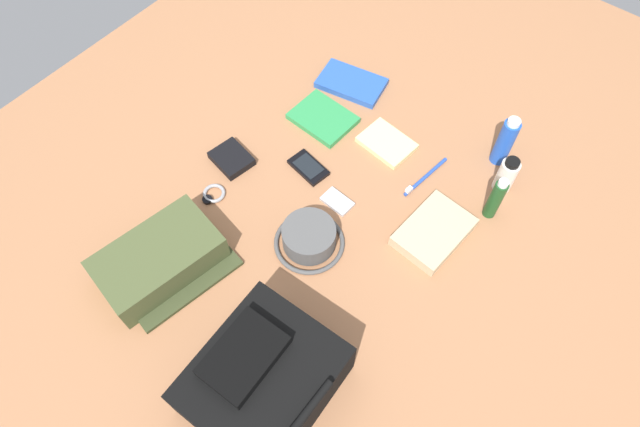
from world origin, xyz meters
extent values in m
cube|color=#A56D48|center=(0.00, 0.00, -0.01)|extent=(2.64, 2.02, 0.02)
cube|color=black|center=(0.42, 0.18, 0.07)|extent=(0.32, 0.28, 0.14)
cube|color=black|center=(0.42, 0.13, 0.15)|extent=(0.18, 0.13, 0.03)
cylinder|color=black|center=(0.42, 0.30, 0.15)|extent=(0.14, 0.02, 0.02)
cube|color=#47512D|center=(0.35, -0.23, 0.05)|extent=(0.33, 0.23, 0.09)
cube|color=#394124|center=(0.35, -0.13, 0.01)|extent=(0.29, 0.11, 0.01)
cylinder|color=#525252|center=(0.07, 0.02, 0.04)|extent=(0.14, 0.14, 0.06)
torus|color=#525252|center=(0.07, 0.02, 0.01)|extent=(0.18, 0.18, 0.01)
cylinder|color=blue|center=(-0.48, 0.27, 0.08)|extent=(0.05, 0.05, 0.15)
cylinder|color=silver|center=(-0.48, 0.27, 0.16)|extent=(0.03, 0.03, 0.01)
cylinder|color=white|center=(-0.40, 0.32, 0.05)|extent=(0.05, 0.05, 0.11)
cylinder|color=black|center=(-0.40, 0.32, 0.11)|extent=(0.04, 0.04, 0.01)
cylinder|color=#19471E|center=(-0.30, 0.34, 0.07)|extent=(0.03, 0.03, 0.14)
cylinder|color=silver|center=(-0.30, 0.34, 0.14)|extent=(0.03, 0.03, 0.01)
cube|color=blue|center=(-0.45, -0.23, 0.01)|extent=(0.16, 0.22, 0.02)
cube|color=white|center=(-0.45, -0.23, 0.01)|extent=(0.15, 0.21, 0.01)
cube|color=#2D934C|center=(-0.28, -0.21, 0.01)|extent=(0.15, 0.18, 0.02)
cube|color=white|center=(-0.28, -0.21, 0.01)|extent=(0.14, 0.18, 0.01)
cube|color=black|center=(-0.11, -0.13, 0.01)|extent=(0.08, 0.12, 0.01)
cube|color=black|center=(-0.11, -0.13, 0.01)|extent=(0.06, 0.09, 0.00)
cube|color=#B7B7BC|center=(-0.08, 0.00, 0.01)|extent=(0.06, 0.09, 0.01)
cylinder|color=silver|center=(-0.08, -0.02, 0.01)|extent=(0.03, 0.03, 0.00)
torus|color=#99999E|center=(0.11, -0.28, 0.01)|extent=(0.06, 0.06, 0.01)
cylinder|color=black|center=(0.14, -0.28, 0.01)|extent=(0.03, 0.03, 0.01)
cylinder|color=blue|center=(-0.29, 0.14, 0.01)|extent=(0.18, 0.03, 0.01)
cube|color=white|center=(-0.22, 0.13, 0.02)|extent=(0.02, 0.01, 0.01)
cube|color=black|center=(0.00, -0.32, 0.01)|extent=(0.11, 0.12, 0.02)
cube|color=beige|center=(-0.32, -0.01, 0.01)|extent=(0.13, 0.16, 0.02)
cube|color=#C6B289|center=(-0.15, 0.26, 0.02)|extent=(0.21, 0.15, 0.04)
camera|label=1|loc=(0.58, 0.46, 1.27)|focal=30.96mm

